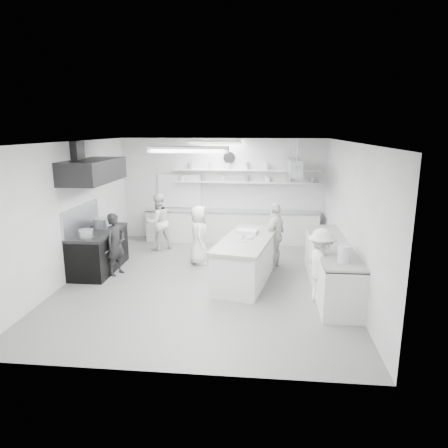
# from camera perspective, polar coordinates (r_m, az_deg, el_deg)

# --- Properties ---
(floor) EXTENTS (6.00, 7.00, 0.02)m
(floor) POSITION_cam_1_polar(r_m,az_deg,el_deg) (9.04, -2.51, -7.98)
(floor) COLOR gray
(floor) RESTS_ON ground
(ceiling) EXTENTS (6.00, 7.00, 0.02)m
(ceiling) POSITION_cam_1_polar(r_m,az_deg,el_deg) (8.43, -2.72, 11.52)
(ceiling) COLOR white
(ceiling) RESTS_ON wall_back
(wall_back) EXTENTS (6.00, 0.04, 3.00)m
(wall_back) POSITION_cam_1_polar(r_m,az_deg,el_deg) (12.03, -0.20, 4.84)
(wall_back) COLOR silver
(wall_back) RESTS_ON floor
(wall_front) EXTENTS (6.00, 0.04, 3.00)m
(wall_front) POSITION_cam_1_polar(r_m,az_deg,el_deg) (5.30, -8.12, -6.36)
(wall_front) COLOR silver
(wall_front) RESTS_ON floor
(wall_left) EXTENTS (0.04, 7.00, 3.00)m
(wall_left) POSITION_cam_1_polar(r_m,az_deg,el_deg) (9.52, -20.79, 1.71)
(wall_left) COLOR silver
(wall_left) RESTS_ON floor
(wall_right) EXTENTS (0.04, 7.00, 3.00)m
(wall_right) POSITION_cam_1_polar(r_m,az_deg,el_deg) (8.70, 17.33, 0.96)
(wall_right) COLOR silver
(wall_right) RESTS_ON floor
(stove) EXTENTS (0.80, 1.80, 0.90)m
(stove) POSITION_cam_1_polar(r_m,az_deg,el_deg) (9.95, -17.22, -3.78)
(stove) COLOR black
(stove) RESTS_ON floor
(exhaust_hood) EXTENTS (0.85, 2.00, 0.50)m
(exhaust_hood) POSITION_cam_1_polar(r_m,az_deg,el_deg) (9.59, -18.00, 7.15)
(exhaust_hood) COLOR black
(exhaust_hood) RESTS_ON wall_left
(back_counter) EXTENTS (5.00, 0.60, 0.92)m
(back_counter) POSITION_cam_1_polar(r_m,az_deg,el_deg) (11.91, 1.09, -0.35)
(back_counter) COLOR silver
(back_counter) RESTS_ON floor
(shelf_lower) EXTENTS (4.20, 0.26, 0.04)m
(shelf_lower) POSITION_cam_1_polar(r_m,az_deg,el_deg) (11.82, 3.13, 5.89)
(shelf_lower) COLOR silver
(shelf_lower) RESTS_ON wall_back
(shelf_upper) EXTENTS (4.20, 0.26, 0.04)m
(shelf_upper) POSITION_cam_1_polar(r_m,az_deg,el_deg) (11.78, 3.16, 7.58)
(shelf_upper) COLOR silver
(shelf_upper) RESTS_ON wall_back
(pass_through_window) EXTENTS (1.30, 0.04, 1.00)m
(pass_through_window) POSITION_cam_1_polar(r_m,az_deg,el_deg) (12.22, -6.30, 4.66)
(pass_through_window) COLOR black
(pass_through_window) RESTS_ON wall_back
(wall_clock) EXTENTS (0.32, 0.05, 0.32)m
(wall_clock) POSITION_cam_1_polar(r_m,az_deg,el_deg) (11.87, 0.75, 9.34)
(wall_clock) COLOR silver
(wall_clock) RESTS_ON wall_back
(right_counter) EXTENTS (0.74, 3.30, 0.94)m
(right_counter) POSITION_cam_1_polar(r_m,az_deg,el_deg) (8.72, 14.86, -5.89)
(right_counter) COLOR silver
(right_counter) RESTS_ON floor
(pot_rack) EXTENTS (0.30, 1.60, 0.40)m
(pot_rack) POSITION_cam_1_polar(r_m,az_deg,el_deg) (10.81, 9.89, 7.96)
(pot_rack) COLOR #B0B3B9
(pot_rack) RESTS_ON ceiling
(light_fixture_front) EXTENTS (1.30, 0.25, 0.10)m
(light_fixture_front) POSITION_cam_1_polar(r_m,az_deg,el_deg) (6.66, -5.02, 10.41)
(light_fixture_front) COLOR silver
(light_fixture_front) RESTS_ON ceiling
(light_fixture_rear) EXTENTS (1.30, 0.25, 0.10)m
(light_fixture_rear) POSITION_cam_1_polar(r_m,az_deg,el_deg) (10.22, -1.21, 11.45)
(light_fixture_rear) COLOR silver
(light_fixture_rear) RESTS_ON ceiling
(prep_island) EXTENTS (1.36, 2.58, 0.90)m
(prep_island) POSITION_cam_1_polar(r_m,az_deg,el_deg) (8.93, 3.17, -5.11)
(prep_island) COLOR silver
(prep_island) RESTS_ON floor
(stove_pot) EXTENTS (0.43, 0.43, 0.28)m
(stove_pot) POSITION_cam_1_polar(r_m,az_deg,el_deg) (10.10, -16.71, 0.04)
(stove_pot) COLOR #B0B3B9
(stove_pot) RESTS_ON stove
(cook_stove) EXTENTS (0.52, 0.61, 1.43)m
(cook_stove) POSITION_cam_1_polar(r_m,az_deg,el_deg) (9.50, -15.02, -2.78)
(cook_stove) COLOR black
(cook_stove) RESTS_ON floor
(cook_back) EXTENTS (0.96, 0.94, 1.57)m
(cook_back) POSITION_cam_1_polar(r_m,az_deg,el_deg) (11.21, -9.26, 0.31)
(cook_back) COLOR white
(cook_back) RESTS_ON floor
(cook_island_left) EXTENTS (0.59, 0.78, 1.45)m
(cook_island_left) POSITION_cam_1_polar(r_m,az_deg,el_deg) (9.94, -3.54, -1.55)
(cook_island_left) COLOR white
(cook_island_left) RESTS_ON floor
(cook_island_right) EXTENTS (0.73, 1.00, 1.58)m
(cook_island_right) POSITION_cam_1_polar(r_m,az_deg,el_deg) (9.73, 7.20, -1.57)
(cook_island_right) COLOR white
(cook_island_right) RESTS_ON floor
(cook_right) EXTENTS (0.80, 1.06, 1.46)m
(cook_right) POSITION_cam_1_polar(r_m,az_deg,el_deg) (7.92, 13.56, -5.78)
(cook_right) COLOR white
(cook_right) RESTS_ON floor
(bowl_island_a) EXTENTS (0.34, 0.34, 0.07)m
(bowl_island_a) POSITION_cam_1_polar(r_m,az_deg,el_deg) (8.82, 3.39, -2.05)
(bowl_island_a) COLOR #B0B3B9
(bowl_island_a) RESTS_ON prep_island
(bowl_island_b) EXTENTS (0.27, 0.27, 0.07)m
(bowl_island_b) POSITION_cam_1_polar(r_m,az_deg,el_deg) (8.56, 2.67, -2.53)
(bowl_island_b) COLOR silver
(bowl_island_b) RESTS_ON prep_island
(bowl_right) EXTENTS (0.33, 0.33, 0.06)m
(bowl_right) POSITION_cam_1_polar(r_m,az_deg,el_deg) (9.25, 13.26, -1.44)
(bowl_right) COLOR silver
(bowl_right) RESTS_ON right_counter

